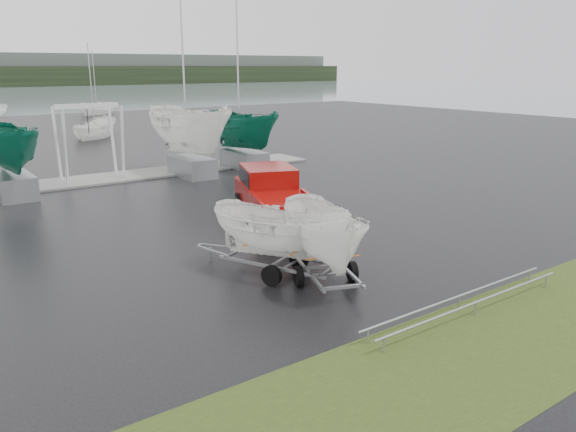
{
  "coord_description": "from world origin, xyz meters",
  "views": [
    {
      "loc": [
        -7.35,
        -17.49,
        6.05
      ],
      "look_at": [
        3.21,
        -2.84,
        1.2
      ],
      "focal_mm": 35.0,
      "sensor_mm": 36.0,
      "label": 1
    }
  ],
  "objects": [
    {
      "name": "moored_boat_3",
      "position": [
        15.38,
        55.92,
        0.01
      ],
      "size": [
        3.49,
        3.48,
        11.27
      ],
      "rotation": [
        0.0,
        0.0,
        5.34
      ],
      "color": "white",
      "rests_on": "ground"
    },
    {
      "name": "trailer_hitched",
      "position": [
        2.38,
        -5.75,
        2.82
      ],
      "size": [
        2.42,
        3.78,
        5.21
      ],
      "rotation": [
        0.0,
        0.0,
        -0.38
      ],
      "color": "gray",
      "rests_on": "ground"
    },
    {
      "name": "keelboat_3",
      "position": [
        10.12,
        11.3,
        3.9
      ],
      "size": [
        2.45,
        3.2,
        10.63
      ],
      "color": "gray",
      "rests_on": "ground"
    },
    {
      "name": "keelboat_1",
      "position": [
        -2.7,
        11.2,
        3.8
      ],
      "size": [
        2.4,
        3.2,
        7.48
      ],
      "color": "gray",
      "rests_on": "ground"
    },
    {
      "name": "boat_hoist",
      "position": [
        1.56,
        13.0,
        2.67
      ],
      "size": [
        3.3,
        2.18,
        4.12
      ],
      "color": "silver",
      "rests_on": "ground"
    },
    {
      "name": "keelboat_2",
      "position": [
        6.5,
        11.0,
        4.62
      ],
      "size": [
        2.9,
        3.2,
        11.09
      ],
      "color": "gray",
      "rests_on": "ground"
    },
    {
      "name": "ground_plane",
      "position": [
        0.0,
        0.0,
        0.0
      ],
      "size": [
        120.0,
        120.0,
        0.0
      ],
      "primitive_type": "plane",
      "color": "black",
      "rests_on": "ground"
    },
    {
      "name": "mast_rack_2",
      "position": [
        4.0,
        -9.5,
        0.35
      ],
      "size": [
        7.0,
        0.56,
        0.06
      ],
      "color": "gray",
      "rests_on": "ground"
    },
    {
      "name": "trailer_parked",
      "position": [
        1.63,
        -4.63,
        2.71
      ],
      "size": [
        2.55,
        3.77,
        5.01
      ],
      "rotation": [
        0.0,
        0.0,
        0.42
      ],
      "color": "gray",
      "rests_on": "ground"
    },
    {
      "name": "moored_boat_2",
      "position": [
        7.67,
        32.09,
        0.0
      ],
      "size": [
        3.55,
        3.56,
        11.31
      ],
      "rotation": [
        0.0,
        0.0,
        2.46
      ],
      "color": "white",
      "rests_on": "ground"
    },
    {
      "name": "grass_verge",
      "position": [
        0.0,
        -11.0,
        0.0
      ],
      "size": [
        40.0,
        40.0,
        0.0
      ],
      "primitive_type": "plane",
      "color": "#253414",
      "rests_on": "ground"
    },
    {
      "name": "pickup_truck",
      "position": [
        4.83,
        0.48,
        1.1
      ],
      "size": [
        4.32,
        6.69,
        2.11
      ],
      "rotation": [
        0.0,
        0.0,
        -0.38
      ],
      "color": "maroon",
      "rests_on": "ground"
    },
    {
      "name": "dock",
      "position": [
        0.0,
        13.0,
        0.05
      ],
      "size": [
        30.0,
        3.0,
        0.12
      ],
      "primitive_type": "cube",
      "color": "gray",
      "rests_on": "ground"
    }
  ]
}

